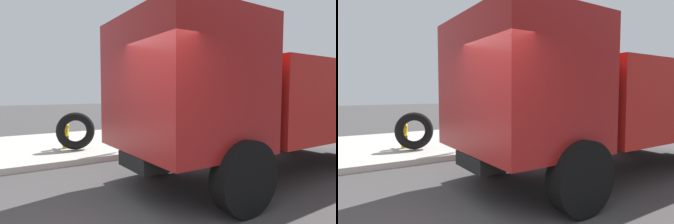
# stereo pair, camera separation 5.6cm
# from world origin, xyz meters

# --- Properties ---
(sidewalk_curb) EXTENTS (36.00, 5.00, 0.15)m
(sidewalk_curb) POSITION_xyz_m (0.00, 6.50, 0.07)
(sidewalk_curb) COLOR #BCB7AD
(sidewalk_curb) RESTS_ON ground
(fire_hydrant) EXTENTS (0.21, 0.47, 0.74)m
(fire_hydrant) POSITION_xyz_m (0.86, 5.59, 0.55)
(fire_hydrant) COLOR yellow
(fire_hydrant) RESTS_ON sidewalk_curb
(loose_tire) EXTENTS (1.10, 0.61, 1.07)m
(loose_tire) POSITION_xyz_m (1.05, 5.22, 0.68)
(loose_tire) COLOR black
(loose_tire) RESTS_ON sidewalk_curb
(stop_sign) EXTENTS (0.76, 0.08, 2.28)m
(stop_sign) POSITION_xyz_m (2.96, 4.54, 1.74)
(stop_sign) COLOR gray
(stop_sign) RESTS_ON sidewalk_curb
(dump_truck_red) EXTENTS (7.05, 2.92, 3.00)m
(dump_truck_red) POSITION_xyz_m (4.19, 1.24, 1.61)
(dump_truck_red) COLOR red
(dump_truck_red) RESTS_ON ground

